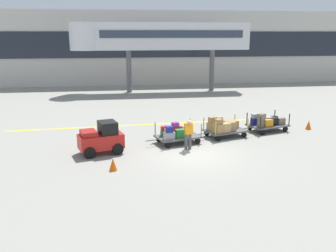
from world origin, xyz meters
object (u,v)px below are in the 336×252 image
(baggage_tug, at_px, (101,139))
(baggage_cart_middle, at_px, (223,127))
(baggage_cart_tail, at_px, (267,122))
(baggage_handler, at_px, (189,133))
(baggage_cart_lead, at_px, (176,134))
(safety_cone_far, at_px, (309,125))
(safety_cone_near, at_px, (113,164))

(baggage_tug, height_order, baggage_cart_middle, baggage_tug)
(baggage_tug, bearing_deg, baggage_cart_tail, 16.42)
(baggage_cart_middle, relative_size, baggage_handler, 1.97)
(baggage_cart_tail, bearing_deg, baggage_handler, -151.97)
(baggage_cart_lead, height_order, safety_cone_far, baggage_cart_lead)
(baggage_cart_lead, height_order, baggage_cart_tail, baggage_cart_tail)
(baggage_tug, distance_m, baggage_cart_tail, 10.10)
(baggage_handler, xyz_separation_m, safety_cone_near, (-3.77, -2.42, -0.59))
(baggage_cart_lead, bearing_deg, baggage_cart_tail, 16.33)
(baggage_cart_lead, distance_m, baggage_cart_tail, 6.04)
(baggage_handler, distance_m, safety_cone_near, 4.52)
(baggage_cart_middle, xyz_separation_m, baggage_cart_tail, (2.94, 0.84, -0.05))
(baggage_tug, xyz_separation_m, safety_cone_near, (0.55, -2.42, -0.48))
(baggage_cart_middle, bearing_deg, safety_cone_far, 8.90)
(baggage_cart_tail, distance_m, safety_cone_far, 2.74)
(baggage_cart_lead, xyz_separation_m, safety_cone_near, (-3.34, -3.57, -0.25))
(safety_cone_near, bearing_deg, safety_cone_far, 24.16)
(baggage_tug, relative_size, baggage_handler, 1.49)
(baggage_cart_middle, height_order, baggage_cart_tail, baggage_cart_tail)
(baggage_tug, xyz_separation_m, baggage_cart_tail, (9.68, 2.85, -0.21))
(baggage_cart_lead, xyz_separation_m, baggage_cart_tail, (5.79, 1.70, 0.01))
(baggage_cart_lead, xyz_separation_m, safety_cone_far, (8.52, 1.75, -0.25))
(baggage_cart_tail, bearing_deg, baggage_cart_lead, -163.67)
(baggage_tug, bearing_deg, baggage_cart_lead, 16.55)
(baggage_cart_middle, bearing_deg, baggage_cart_tail, 15.93)
(baggage_tug, relative_size, safety_cone_near, 4.23)
(baggage_tug, height_order, safety_cone_far, baggage_tug)
(safety_cone_near, relative_size, safety_cone_far, 1.00)
(baggage_tug, distance_m, baggage_cart_middle, 7.04)
(baggage_cart_lead, relative_size, baggage_cart_middle, 1.00)
(safety_cone_far, bearing_deg, baggage_tug, -166.84)
(safety_cone_near, distance_m, safety_cone_far, 13.00)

